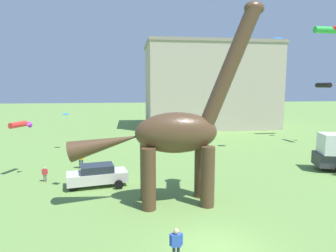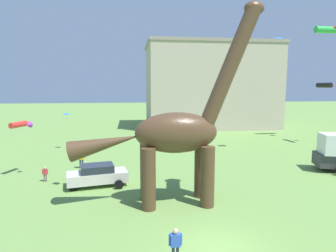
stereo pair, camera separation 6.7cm
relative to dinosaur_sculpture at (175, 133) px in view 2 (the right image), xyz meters
name	(u,v)px [view 2 (the right image)]	position (x,y,z in m)	size (l,w,h in m)	color
ground_plane	(215,247)	(0.98, -5.28, -4.37)	(240.00, 240.00, 0.00)	#6B9347
dinosaur_sculpture	(175,133)	(0.00, 0.00, 0.00)	(11.56, 2.45, 12.09)	#513823
parked_sedan_left	(97,175)	(-5.09, 3.81, -3.57)	(4.46, 2.56, 1.55)	silver
person_far_spectator	(45,173)	(-9.09, 5.25, -3.68)	(0.43, 0.19, 1.14)	#6B6056
person_photographer	(81,157)	(-6.97, 8.60, -3.38)	(0.61, 0.27, 1.63)	#2D3347
person_strolling_adult	(175,242)	(-0.95, -6.21, -3.47)	(0.56, 0.24, 1.48)	#2D3347
kite_mid_center	(21,125)	(-11.18, 6.91, -0.21)	(1.64, 1.68, 0.48)	red
kite_near_high	(66,114)	(-9.76, 16.82, -0.34)	(0.68, 0.54, 0.79)	#287AE5
kite_drifting	(326,85)	(20.94, 15.96, 2.91)	(1.92, 2.20, 0.63)	black
kite_apex	(279,38)	(12.65, 12.25, 7.71)	(0.92, 0.67, 0.24)	#287AE5
kite_far_right	(328,29)	(22.95, 19.09, 10.09)	(3.12, 2.66, 0.91)	green
background_building_block	(210,86)	(11.44, 34.00, 2.90)	(22.24, 13.03, 14.51)	#B7A893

